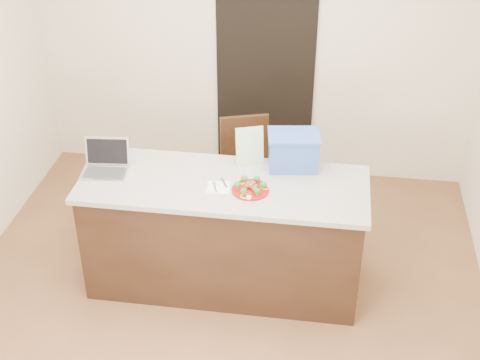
# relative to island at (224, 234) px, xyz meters

# --- Properties ---
(ground) EXTENTS (4.00, 4.00, 0.00)m
(ground) POSITION_rel_island_xyz_m (0.00, -0.25, -0.46)
(ground) COLOR brown
(ground) RESTS_ON ground
(room_shell) EXTENTS (4.00, 4.00, 4.00)m
(room_shell) POSITION_rel_island_xyz_m (0.00, -0.25, 1.16)
(room_shell) COLOR white
(room_shell) RESTS_ON ground
(doorway) EXTENTS (0.90, 0.02, 2.00)m
(doorway) POSITION_rel_island_xyz_m (0.10, 1.73, 0.54)
(doorway) COLOR black
(doorway) RESTS_ON ground
(island) EXTENTS (2.06, 0.76, 0.92)m
(island) POSITION_rel_island_xyz_m (0.00, 0.00, 0.00)
(island) COLOR black
(island) RESTS_ON ground
(plate) EXTENTS (0.26, 0.26, 0.02)m
(plate) POSITION_rel_island_xyz_m (0.20, -0.08, 0.47)
(plate) COLOR maroon
(plate) RESTS_ON island
(meatballs) EXTENTS (0.11, 0.10, 0.04)m
(meatballs) POSITION_rel_island_xyz_m (0.21, -0.07, 0.49)
(meatballs) COLOR brown
(meatballs) RESTS_ON plate
(broccoli) EXTENTS (0.23, 0.21, 0.04)m
(broccoli) POSITION_rel_island_xyz_m (0.20, -0.08, 0.51)
(broccoli) COLOR #154F16
(broccoli) RESTS_ON plate
(pepper_rings) EXTENTS (0.24, 0.23, 0.01)m
(pepper_rings) POSITION_rel_island_xyz_m (0.20, -0.08, 0.48)
(pepper_rings) COLOR yellow
(pepper_rings) RESTS_ON plate
(napkin) EXTENTS (0.17, 0.17, 0.01)m
(napkin) POSITION_rel_island_xyz_m (-0.02, -0.07, 0.46)
(napkin) COLOR silver
(napkin) RESTS_ON island
(fork) EXTENTS (0.05, 0.14, 0.00)m
(fork) POSITION_rel_island_xyz_m (-0.04, -0.07, 0.47)
(fork) COLOR #B3B3B8
(fork) RESTS_ON napkin
(knife) EXTENTS (0.07, 0.22, 0.01)m
(knife) POSITION_rel_island_xyz_m (0.01, -0.09, 0.47)
(knife) COLOR white
(knife) RESTS_ON napkin
(yogurt_bottle) EXTENTS (0.03, 0.03, 0.07)m
(yogurt_bottle) POSITION_rel_island_xyz_m (0.21, -0.22, 0.49)
(yogurt_bottle) COLOR white
(yogurt_bottle) RESTS_ON island
(laptop) EXTENTS (0.34, 0.28, 0.23)m
(laptop) POSITION_rel_island_xyz_m (-0.87, 0.05, 0.52)
(laptop) COLOR #B8B9BD
(laptop) RESTS_ON island
(leaflet) EXTENTS (0.21, 0.11, 0.29)m
(leaflet) POSITION_rel_island_xyz_m (0.15, 0.29, 0.60)
(leaflet) COLOR white
(leaflet) RESTS_ON island
(blue_box) EXTENTS (0.41, 0.32, 0.27)m
(blue_box) POSITION_rel_island_xyz_m (0.47, 0.29, 0.59)
(blue_box) COLOR #2D4FA5
(blue_box) RESTS_ON island
(chair) EXTENTS (0.52, 0.53, 0.93)m
(chair) POSITION_rel_island_xyz_m (0.01, 0.92, 0.07)
(chair) COLOR #371E10
(chair) RESTS_ON ground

